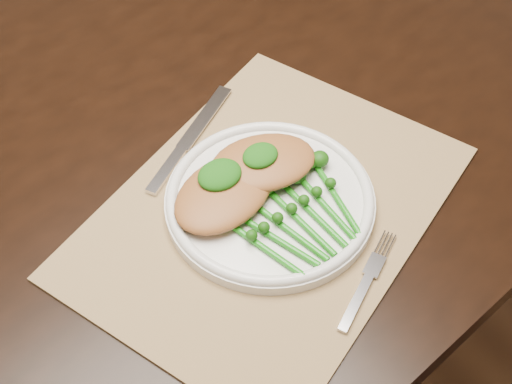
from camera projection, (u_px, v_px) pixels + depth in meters
floor at (145, 345)px, 1.60m from camera, size 4.00×4.00×0.00m
dining_table at (186, 287)px, 1.25m from camera, size 1.66×1.00×0.75m
placemat at (269, 210)px, 0.89m from camera, size 0.57×0.49×0.00m
dinner_plate at (270, 200)px, 0.88m from camera, size 0.26×0.26×0.02m
knife at (183, 148)px, 0.95m from camera, size 0.20×0.11×0.01m
fork at (371, 273)px, 0.82m from camera, size 0.14×0.08×0.00m
chicken_fillet_left at (224, 193)px, 0.87m from camera, size 0.16×0.13×0.03m
chicken_fillet_right at (263, 162)px, 0.89m from camera, size 0.16×0.13×0.03m
pesto_dollop_left at (220, 175)px, 0.86m from camera, size 0.06×0.05×0.02m
pesto_dollop_right at (260, 155)px, 0.88m from camera, size 0.05×0.04×0.02m
broccolini_bundle at (301, 222)px, 0.85m from camera, size 0.14×0.16×0.04m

